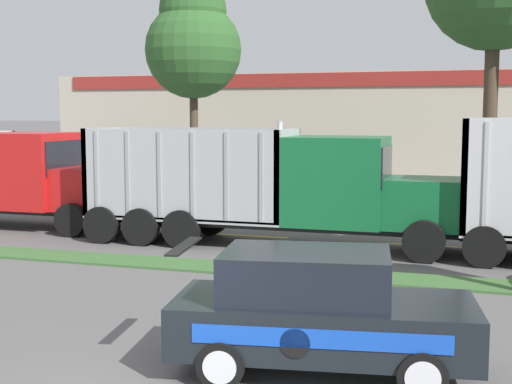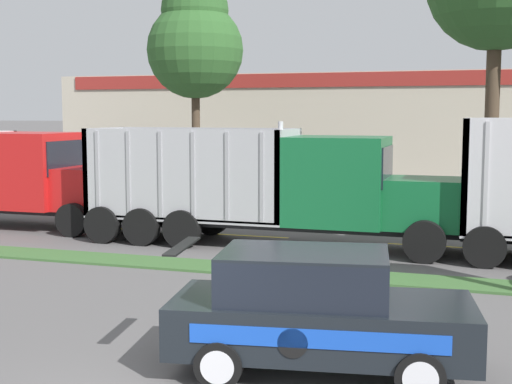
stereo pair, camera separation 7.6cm
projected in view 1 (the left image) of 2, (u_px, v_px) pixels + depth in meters
The scene contains 9 objects.
grass_verge at pixel (296, 272), 16.85m from camera, with size 120.00×1.25×0.06m, color #3D6633.
centre_line_3 at pixel (96, 227), 23.64m from camera, with size 2.40×0.14×0.01m, color yellow.
centre_line_4 at pixel (250, 236), 22.02m from camera, with size 2.40×0.14×0.01m, color yellow.
centre_line_5 at pixel (429, 246), 20.41m from camera, with size 2.40×0.14×0.01m, color yellow.
dump_truck_mid at pixel (3, 178), 23.86m from camera, with size 10.70×2.78×3.24m.
dump_truck_trail at pixel (300, 191), 20.04m from camera, with size 10.99×2.60×3.56m.
rally_car at pixel (318, 311), 10.38m from camera, with size 4.59×2.48×1.83m.
store_building_backdrop at pixel (406, 124), 45.43m from camera, with size 42.93×12.10×6.12m.
tree_behind_right at pixel (193, 41), 35.71m from camera, with size 4.84×4.84×10.56m.
Camera 1 is at (4.07, -7.62, 3.78)m, focal length 50.00 mm.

